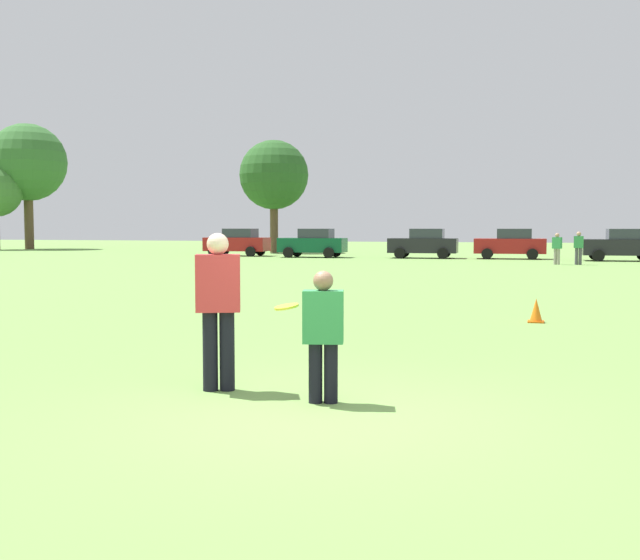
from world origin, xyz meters
The scene contains 14 objects.
ground_plane centered at (0.00, 0.00, 0.00)m, with size 184.01×184.01×0.00m, color #6B9347.
player_thrower centered at (-1.49, 0.89, 1.03)m, with size 0.58×0.46×1.83m.
player_defender centered at (-0.15, 0.63, 0.80)m, with size 0.48×0.34×1.43m.
frisbee centered at (-0.59, 0.69, 1.03)m, with size 0.27×0.27×0.09m.
traffic_cone centered at (1.97, 8.55, 0.23)m, with size 0.32×0.32×0.48m.
parked_car_near_left centered at (-17.56, 40.01, 0.92)m, with size 4.27×2.34×1.82m.
parked_car_mid_left centered at (-12.01, 39.09, 0.92)m, with size 4.27×2.34×1.82m.
parked_car_center centered at (-5.07, 39.80, 0.92)m, with size 4.27×2.34×1.82m.
parked_car_mid_right centered at (0.13, 40.14, 0.92)m, with size 4.27×2.34×1.82m.
parked_car_near_right centered at (6.30, 38.94, 0.92)m, with size 4.27×2.34×1.82m.
bystander_sideline_watcher centered at (3.75, 33.61, 0.95)m, with size 0.48×0.30×1.69m.
bystander_far_jogger centered at (2.71, 33.56, 0.91)m, with size 0.51×0.40×1.62m.
tree_west_maple centered at (-41.44, 49.88, 7.53)m, with size 6.74×6.74×10.95m.
tree_center_elm centered at (-17.48, 46.91, 5.80)m, with size 5.19×5.19×8.43m.
Camera 1 is at (2.12, -7.17, 1.89)m, focal length 42.77 mm.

